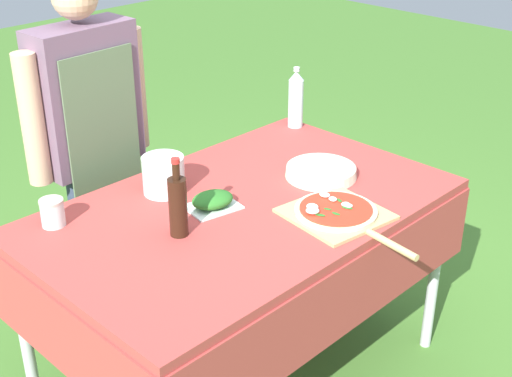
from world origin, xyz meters
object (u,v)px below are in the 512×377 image
water_bottle (296,99)px  mixing_tub (164,175)px  pizza_on_peel (337,213)px  oil_bottle (177,205)px  herb_container (213,201)px  sauce_jar (53,214)px  prep_table (243,224)px  plate_stack (321,172)px  person_cook (90,132)px

water_bottle → mixing_tub: (-0.83, -0.09, -0.06)m
pizza_on_peel → oil_bottle: oil_bottle is taller
herb_container → sauce_jar: 0.54m
prep_table → pizza_on_peel: 0.35m
mixing_tub → plate_stack: size_ratio=0.56×
prep_table → sauce_jar: (-0.55, 0.35, 0.12)m
person_cook → mixing_tub: (0.01, -0.45, -0.04)m
prep_table → herb_container: herb_container is taller
oil_bottle → sauce_jar: 0.43m
water_bottle → prep_table: bearing=-152.0°
oil_bottle → person_cook: bearing=78.2°
plate_stack → water_bottle: bearing=52.5°
prep_table → mixing_tub: mixing_tub is taller
person_cook → plate_stack: person_cook is taller
pizza_on_peel → herb_container: (-0.26, 0.35, 0.01)m
pizza_on_peel → sauce_jar: sauce_jar is taller
pizza_on_peel → herb_container: bearing=133.5°
herb_container → oil_bottle: bearing=-164.9°
herb_container → plate_stack: 0.48m
pizza_on_peel → plate_stack: pizza_on_peel is taller
person_cook → water_bottle: size_ratio=5.58×
herb_container → pizza_on_peel: bearing=-54.1°
oil_bottle → mixing_tub: (0.16, 0.27, -0.04)m
oil_bottle → mixing_tub: bearing=59.4°
oil_bottle → herb_container: size_ratio=1.35×
sauce_jar → prep_table: bearing=-32.5°
herb_container → sauce_jar: size_ratio=2.13×
prep_table → herb_container: (-0.09, 0.06, 0.11)m
prep_table → sauce_jar: 0.66m
person_cook → water_bottle: (0.84, -0.35, 0.02)m
oil_bottle → herb_container: bearing=15.1°
plate_stack → sauce_jar: (-0.92, 0.40, 0.02)m
water_bottle → herb_container: 0.85m
pizza_on_peel → mixing_tub: bearing=125.2°
prep_table → plate_stack: plate_stack is taller
water_bottle → plate_stack: (-0.32, -0.42, -0.11)m
prep_table → plate_stack: (0.37, -0.05, 0.10)m
person_cook → mixing_tub: 0.45m
water_bottle → herb_container: bearing=-158.4°
plate_stack → sauce_jar: size_ratio=2.89×
mixing_tub → water_bottle: bearing=6.5°
oil_bottle → herb_container: oil_bottle is taller
prep_table → plate_stack: bearing=-7.5°
pizza_on_peel → herb_container: herb_container is taller
oil_bottle → herb_container: 0.22m
oil_bottle → mixing_tub: 0.32m
prep_table → sauce_jar: size_ratio=15.92×
prep_table → plate_stack: 0.39m
person_cook → herb_container: 0.67m
pizza_on_peel → water_bottle: size_ratio=1.96×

